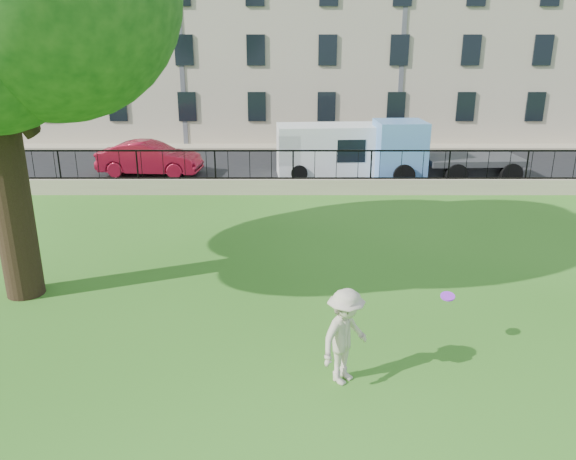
{
  "coord_description": "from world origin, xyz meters",
  "views": [
    {
      "loc": [
        -0.19,
        -9.21,
        5.67
      ],
      "look_at": [
        -0.19,
        3.5,
        1.38
      ],
      "focal_mm": 35.0,
      "sensor_mm": 36.0,
      "label": 1
    }
  ],
  "objects_px": {
    "red_sedan": "(150,158)",
    "blue_truck": "(446,151)",
    "man": "(345,337)",
    "frisbee": "(448,296)",
    "white_van": "(338,150)"
  },
  "relations": [
    {
      "from": "red_sedan",
      "to": "blue_truck",
      "type": "bearing_deg",
      "value": -88.86
    },
    {
      "from": "man",
      "to": "red_sedan",
      "type": "height_order",
      "value": "man"
    },
    {
      "from": "frisbee",
      "to": "white_van",
      "type": "xyz_separation_m",
      "value": [
        -0.82,
        14.84,
        0.0
      ]
    },
    {
      "from": "frisbee",
      "to": "white_van",
      "type": "distance_m",
      "value": 14.87
    },
    {
      "from": "red_sedan",
      "to": "blue_truck",
      "type": "relative_size",
      "value": 0.75
    },
    {
      "from": "man",
      "to": "white_van",
      "type": "distance_m",
      "value": 15.99
    },
    {
      "from": "red_sedan",
      "to": "white_van",
      "type": "xyz_separation_m",
      "value": [
        8.31,
        -0.05,
        0.37
      ]
    },
    {
      "from": "red_sedan",
      "to": "white_van",
      "type": "distance_m",
      "value": 8.32
    },
    {
      "from": "man",
      "to": "white_van",
      "type": "xyz_separation_m",
      "value": [
        1.21,
        15.94,
        0.24
      ]
    },
    {
      "from": "man",
      "to": "red_sedan",
      "type": "bearing_deg",
      "value": 66.37
    },
    {
      "from": "frisbee",
      "to": "red_sedan",
      "type": "relative_size",
      "value": 0.06
    },
    {
      "from": "frisbee",
      "to": "white_van",
      "type": "bearing_deg",
      "value": 93.15
    },
    {
      "from": "frisbee",
      "to": "red_sedan",
      "type": "height_order",
      "value": "red_sedan"
    },
    {
      "from": "white_van",
      "to": "blue_truck",
      "type": "bearing_deg",
      "value": -14.64
    },
    {
      "from": "man",
      "to": "frisbee",
      "type": "height_order",
      "value": "man"
    }
  ]
}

